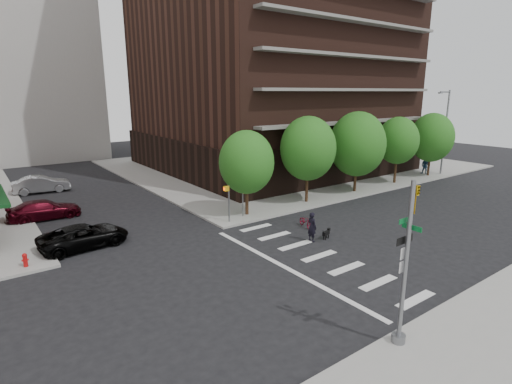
# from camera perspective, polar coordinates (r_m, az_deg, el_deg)

# --- Properties ---
(ground) EXTENTS (120.00, 120.00, 0.00)m
(ground) POSITION_cam_1_polar(r_m,az_deg,el_deg) (21.08, 3.12, -11.04)
(ground) COLOR black
(ground) RESTS_ON ground
(sidewalk_ne) EXTENTS (39.00, 33.00, 0.15)m
(sidewalk_ne) POSITION_cam_1_polar(r_m,az_deg,el_deg) (51.05, 4.24, 4.06)
(sidewalk_ne) COLOR gray
(sidewalk_ne) RESTS_ON ground
(crosswalk) EXTENTS (3.85, 13.00, 0.01)m
(crosswalk) POSITION_cam_1_polar(r_m,az_deg,el_deg) (22.43, 7.55, -9.53)
(crosswalk) COLOR silver
(crosswalk) RESTS_ON ground
(tree_a) EXTENTS (4.00, 4.00, 5.90)m
(tree_a) POSITION_cam_1_polar(r_m,az_deg,el_deg) (28.70, -1.34, 4.26)
(tree_a) COLOR #301E11
(tree_a) RESTS_ON sidewalk_ne
(tree_b) EXTENTS (4.50, 4.50, 6.65)m
(tree_b) POSITION_cam_1_polar(r_m,az_deg,el_deg) (32.39, 7.44, 6.18)
(tree_b) COLOR #301E11
(tree_b) RESTS_ON sidewalk_ne
(tree_c) EXTENTS (5.00, 5.00, 6.80)m
(tree_c) POSITION_cam_1_polar(r_m,az_deg,el_deg) (36.77, 14.28, 6.64)
(tree_c) COLOR #301E11
(tree_c) RESTS_ON sidewalk_ne
(tree_d) EXTENTS (4.00, 4.00, 6.20)m
(tree_d) POSITION_cam_1_polar(r_m,az_deg,el_deg) (41.56, 19.61, 6.94)
(tree_d) COLOR #301E11
(tree_d) RESTS_ON sidewalk_ne
(tree_e) EXTENTS (4.50, 4.50, 6.35)m
(tree_e) POSITION_cam_1_polar(r_m,az_deg,el_deg) (46.63, 23.82, 7.13)
(tree_e) COLOR #301E11
(tree_e) RESTS_ON sidewalk_ne
(traffic_signal) EXTENTS (0.90, 0.75, 6.00)m
(traffic_signal) POSITION_cam_1_polar(r_m,az_deg,el_deg) (15.10, 20.47, -11.31)
(traffic_signal) COLOR slate
(traffic_signal) RESTS_ON sidewalk_s
(pedestrian_signal) EXTENTS (2.18, 0.67, 2.60)m
(pedestrian_signal) POSITION_cam_1_polar(r_m,az_deg,el_deg) (27.79, -3.48, -0.72)
(pedestrian_signal) COLOR slate
(pedestrian_signal) RESTS_ON sidewalk_ne
(fire_hydrant) EXTENTS (0.24, 0.24, 0.73)m
(fire_hydrant) POSITION_cam_1_polar(r_m,az_deg,el_deg) (24.08, -30.11, -8.32)
(fire_hydrant) COLOR #A50C0C
(fire_hydrant) RESTS_ON sidewalk_nw
(streetlamp) EXTENTS (2.14, 0.22, 9.00)m
(streetlamp) POSITION_cam_1_polar(r_m,az_deg,el_deg) (47.97, 25.37, 8.40)
(streetlamp) COLOR slate
(streetlamp) RESTS_ON sidewalk_ne
(parked_car_black) EXTENTS (2.76, 5.21, 1.40)m
(parked_car_black) POSITION_cam_1_polar(r_m,az_deg,el_deg) (25.73, -23.33, -5.81)
(parked_car_black) COLOR black
(parked_car_black) RESTS_ON ground
(parked_car_maroon) EXTENTS (2.07, 4.90, 1.41)m
(parked_car_maroon) POSITION_cam_1_polar(r_m,az_deg,el_deg) (32.58, -27.99, -2.25)
(parked_car_maroon) COLOR #3B060F
(parked_car_maroon) RESTS_ON ground
(parked_car_silver) EXTENTS (2.08, 4.90, 1.57)m
(parked_car_silver) POSITION_cam_1_polar(r_m,az_deg,el_deg) (41.26, -28.33, 0.99)
(parked_car_silver) COLOR #989A9E
(parked_car_silver) RESTS_ON ground
(scooter) EXTENTS (0.87, 1.60, 0.80)m
(scooter) POSITION_cam_1_polar(r_m,az_deg,el_deg) (27.40, 7.08, -4.19)
(scooter) COLOR maroon
(scooter) RESTS_ON ground
(dog_walker) EXTENTS (0.68, 0.45, 1.86)m
(dog_walker) POSITION_cam_1_polar(r_m,az_deg,el_deg) (24.73, 8.00, -4.96)
(dog_walker) COLOR black
(dog_walker) RESTS_ON ground
(dog) EXTENTS (0.74, 0.35, 0.62)m
(dog) POSITION_cam_1_polar(r_m,az_deg,el_deg) (25.45, 10.03, -5.78)
(dog) COLOR black
(dog) RESTS_ON ground
(pedestrian_far) EXTENTS (1.03, 0.88, 1.87)m
(pedestrian_far) POSITION_cam_1_polar(r_m,az_deg,el_deg) (47.71, 23.02, 3.49)
(pedestrian_far) COLOR navy
(pedestrian_far) RESTS_ON sidewalk_ne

